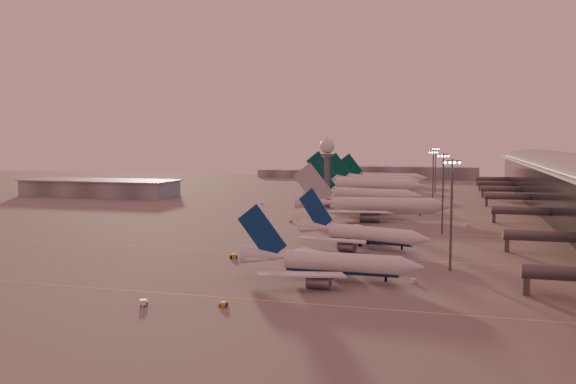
# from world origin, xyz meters

# --- Properties ---
(ground) EXTENTS (700.00, 700.00, 0.00)m
(ground) POSITION_xyz_m (0.00, 0.00, 0.00)
(ground) COLOR #605D5D
(ground) RESTS_ON ground
(taxiway_markings) EXTENTS (180.00, 185.25, 0.02)m
(taxiway_markings) POSITION_xyz_m (30.00, 56.00, 0.01)
(taxiway_markings) COLOR #DED64E
(taxiway_markings) RESTS_ON ground
(hangar) EXTENTS (82.00, 27.00, 8.50)m
(hangar) POSITION_xyz_m (-120.00, 140.00, 4.32)
(hangar) COLOR slate
(hangar) RESTS_ON ground
(radar_tower) EXTENTS (6.40, 6.40, 31.10)m
(radar_tower) POSITION_xyz_m (5.00, 120.00, 20.95)
(radar_tower) COLOR #4F5156
(radar_tower) RESTS_ON ground
(mast_a) EXTENTS (3.60, 0.56, 25.00)m
(mast_a) POSITION_xyz_m (58.00, 0.00, 13.74)
(mast_a) COLOR #4F5156
(mast_a) RESTS_ON ground
(mast_b) EXTENTS (3.60, 0.56, 25.00)m
(mast_b) POSITION_xyz_m (55.00, 55.00, 13.74)
(mast_b) COLOR #4F5156
(mast_b) RESTS_ON ground
(mast_c) EXTENTS (3.60, 0.56, 25.00)m
(mast_c) POSITION_xyz_m (50.00, 110.00, 13.74)
(mast_c) COLOR #4F5156
(mast_c) RESTS_ON ground
(mast_d) EXTENTS (3.60, 0.56, 25.00)m
(mast_d) POSITION_xyz_m (48.00, 200.00, 13.74)
(mast_d) COLOR #4F5156
(mast_d) RESTS_ON ground
(distant_horizon) EXTENTS (165.00, 37.50, 9.00)m
(distant_horizon) POSITION_xyz_m (2.62, 325.14, 3.89)
(distant_horizon) COLOR slate
(distant_horizon) RESTS_ON ground
(narrowbody_near) EXTENTS (39.58, 31.58, 15.46)m
(narrowbody_near) POSITION_xyz_m (33.90, -16.28, 3.13)
(narrowbody_near) COLOR silver
(narrowbody_near) RESTS_ON ground
(narrowbody_mid) EXTENTS (38.11, 29.88, 15.50)m
(narrowbody_mid) POSITION_xyz_m (34.56, 24.16, 3.14)
(narrowbody_mid) COLOR silver
(narrowbody_mid) RESTS_ON ground
(widebody_white) EXTENTS (58.56, 46.72, 20.61)m
(widebody_white) POSITION_xyz_m (29.26, 86.83, 3.57)
(widebody_white) COLOR silver
(widebody_white) RESTS_ON ground
(greentail_a) EXTENTS (53.16, 42.77, 19.31)m
(greentail_a) POSITION_xyz_m (18.86, 133.41, 3.41)
(greentail_a) COLOR silver
(greentail_a) RESTS_ON ground
(greentail_b) EXTENTS (63.76, 51.26, 23.17)m
(greentail_b) POSITION_xyz_m (12.10, 183.01, 4.09)
(greentail_b) COLOR silver
(greentail_b) RESTS_ON ground
(greentail_c) EXTENTS (58.52, 46.86, 21.42)m
(greentail_c) POSITION_xyz_m (11.10, 224.72, 3.78)
(greentail_c) COLOR silver
(greentail_c) RESTS_ON ground
(greentail_d) EXTENTS (56.06, 45.23, 20.35)m
(greentail_d) POSITION_xyz_m (13.70, 257.36, 3.59)
(greentail_d) COLOR silver
(greentail_d) RESTS_ON ground
(gsv_truck_a) EXTENTS (6.24, 4.10, 2.37)m
(gsv_truck_a) POSITION_xyz_m (6.94, -44.09, 1.21)
(gsv_truck_a) COLOR silver
(gsv_truck_a) RESTS_ON ground
(gsv_tug_near) EXTENTS (2.15, 3.19, 0.85)m
(gsv_tug_near) POSITION_xyz_m (20.28, -41.00, 0.44)
(gsv_tug_near) COLOR orange
(gsv_tug_near) RESTS_ON ground
(gsv_catering_a) EXTENTS (4.97, 3.48, 3.73)m
(gsv_catering_a) POSITION_xyz_m (51.15, -14.25, 1.87)
(gsv_catering_a) COLOR silver
(gsv_catering_a) RESTS_ON ground
(gsv_tug_mid) EXTENTS (3.91, 4.43, 1.09)m
(gsv_tug_mid) POSITION_xyz_m (6.69, 0.16, 0.56)
(gsv_tug_mid) COLOR orange
(gsv_tug_mid) RESTS_ON ground
(gsv_truck_b) EXTENTS (4.93, 2.66, 1.89)m
(gsv_truck_b) POSITION_xyz_m (43.17, 42.03, 0.96)
(gsv_truck_b) COLOR silver
(gsv_truck_b) RESTS_ON ground
(gsv_truck_c) EXTENTS (4.93, 4.63, 2.01)m
(gsv_truck_c) POSITION_xyz_m (3.33, 67.19, 1.03)
(gsv_truck_c) COLOR orange
(gsv_truck_c) RESTS_ON ground
(gsv_catering_b) EXTENTS (4.88, 2.97, 3.73)m
(gsv_catering_b) POSITION_xyz_m (62.93, 74.39, 1.86)
(gsv_catering_b) COLOR silver
(gsv_catering_b) RESTS_ON ground
(gsv_tug_far) EXTENTS (4.26, 3.91, 1.05)m
(gsv_tug_far) POSITION_xyz_m (15.60, 99.62, 0.54)
(gsv_tug_far) COLOR silver
(gsv_tug_far) RESTS_ON ground
(gsv_truck_d) EXTENTS (4.13, 6.13, 2.33)m
(gsv_truck_d) POSITION_xyz_m (-25.81, 122.61, 1.19)
(gsv_truck_d) COLOR silver
(gsv_truck_d) RESTS_ON ground
(gsv_tug_hangar) EXTENTS (4.15, 2.96, 1.08)m
(gsv_tug_hangar) POSITION_xyz_m (33.45, 145.68, 0.56)
(gsv_tug_hangar) COLOR orange
(gsv_tug_hangar) RESTS_ON ground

